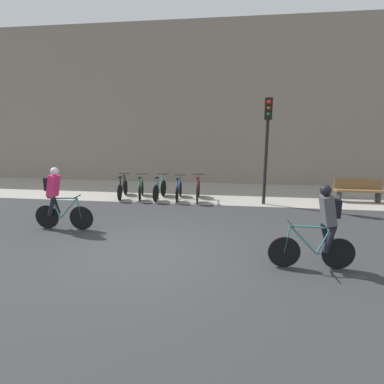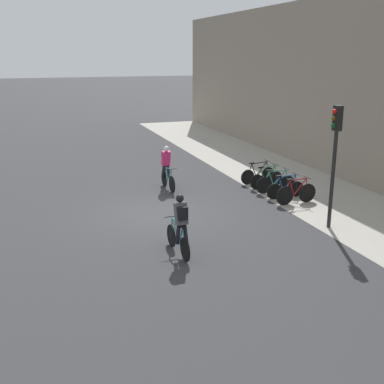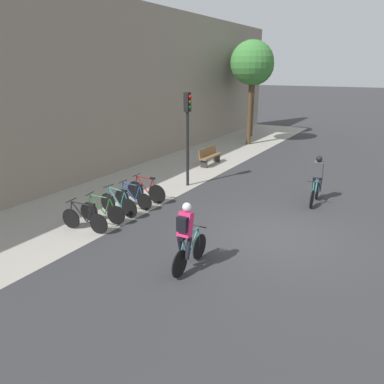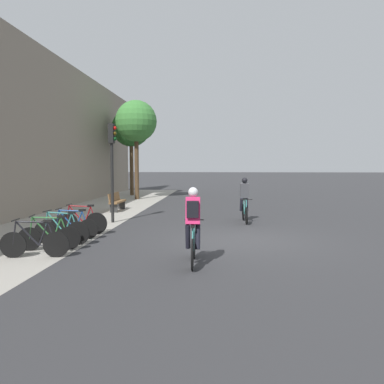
{
  "view_description": "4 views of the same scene",
  "coord_description": "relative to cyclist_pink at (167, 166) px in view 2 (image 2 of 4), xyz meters",
  "views": [
    {
      "loc": [
        1.87,
        -6.33,
        2.9
      ],
      "look_at": [
        0.6,
        3.17,
        0.78
      ],
      "focal_mm": 28.0,
      "sensor_mm": 36.0,
      "label": 1
    },
    {
      "loc": [
        15.41,
        -3.98,
        5.39
      ],
      "look_at": [
        0.57,
        1.14,
        0.84
      ],
      "focal_mm": 45.0,
      "sensor_mm": 36.0,
      "label": 2
    },
    {
      "loc": [
        -10.04,
        -2.99,
        4.79
      ],
      "look_at": [
        -1.14,
        2.22,
        1.36
      ],
      "focal_mm": 35.0,
      "sensor_mm": 36.0,
      "label": 3
    },
    {
      "loc": [
        -11.29,
        0.67,
        2.29
      ],
      "look_at": [
        -0.88,
        1.47,
        1.52
      ],
      "focal_mm": 35.0,
      "sensor_mm": 36.0,
      "label": 4
    }
  ],
  "objects": [
    {
      "name": "cyclist_pink",
      "position": [
        0.0,
        0.0,
        0.0
      ],
      "size": [
        1.72,
        0.46,
        1.78
      ],
      "color": "black",
      "rests_on": "ground"
    },
    {
      "name": "kerb_strip",
      "position": [
        3.0,
        5.47,
        -0.94
      ],
      "size": [
        44.0,
        4.5,
        0.01
      ],
      "primitive_type": "cube",
      "color": "#A39E93",
      "rests_on": "ground"
    },
    {
      "name": "traffic_light_pole",
      "position": [
        6.1,
        3.63,
        1.72
      ],
      "size": [
        0.26,
        0.3,
        3.87
      ],
      "color": "black",
      "rests_on": "ground"
    },
    {
      "name": "ground",
      "position": [
        3.0,
        -1.28,
        -0.95
      ],
      "size": [
        200.0,
        200.0,
        0.0
      ],
      "primitive_type": "plane",
      "color": "#333335"
    },
    {
      "name": "parked_bike_0",
      "position": [
        0.44,
        3.93,
        -0.55
      ],
      "size": [
        0.46,
        1.67,
        0.96
      ],
      "color": "black",
      "rests_on": "ground"
    },
    {
      "name": "parked_bike_2",
      "position": [
        2.01,
        3.93,
        -0.54
      ],
      "size": [
        0.46,
        1.68,
        0.97
      ],
      "color": "black",
      "rests_on": "ground"
    },
    {
      "name": "parked_bike_1",
      "position": [
        1.23,
        3.93,
        -0.56
      ],
      "size": [
        0.48,
        1.61,
        0.95
      ],
      "color": "black",
      "rests_on": "ground"
    },
    {
      "name": "parked_bike_3",
      "position": [
        2.79,
        3.93,
        -0.56
      ],
      "size": [
        0.46,
        1.61,
        0.94
      ],
      "color": "black",
      "rests_on": "ground"
    },
    {
      "name": "cyclist_grey",
      "position": [
        6.73,
        -1.57,
        -0.0
      ],
      "size": [
        1.76,
        0.46,
        1.77
      ],
      "color": "black",
      "rests_on": "ground"
    },
    {
      "name": "parked_bike_4",
      "position": [
        3.57,
        3.94,
        -0.53
      ],
      "size": [
        0.46,
        1.69,
        0.99
      ],
      "color": "black",
      "rests_on": "ground"
    }
  ]
}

